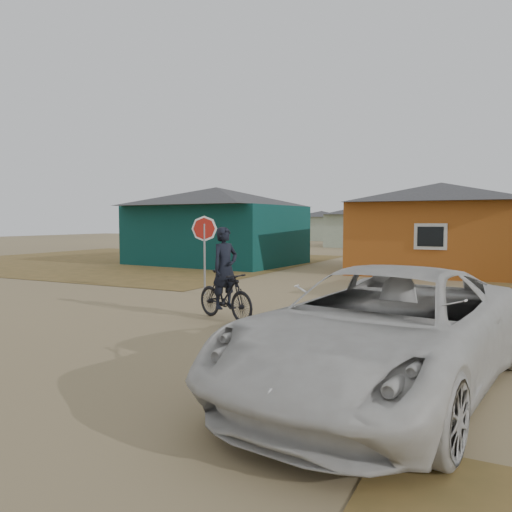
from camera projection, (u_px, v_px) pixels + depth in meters
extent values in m
plane|color=#927C54|center=(232.00, 328.00, 10.40)|extent=(120.00, 120.00, 0.00)
cube|color=brown|center=(129.00, 260.00, 28.25)|extent=(20.00, 18.00, 0.00)
cube|color=#093532|center=(217.00, 235.00, 26.13)|extent=(8.40, 6.54, 3.00)
pyramid|color=#313133|center=(216.00, 197.00, 25.99)|extent=(8.93, 7.08, 1.00)
cube|color=#AD571A|center=(440.00, 238.00, 21.66)|extent=(7.21, 6.24, 3.00)
pyramid|color=#313133|center=(441.00, 193.00, 21.53)|extent=(7.72, 6.76, 0.90)
cube|color=silver|center=(430.00, 237.00, 18.95)|extent=(1.20, 0.06, 1.00)
cube|color=black|center=(430.00, 237.00, 18.92)|extent=(0.95, 0.04, 0.75)
cube|color=#A4B39A|center=(363.00, 231.00, 43.31)|extent=(6.49, 5.60, 2.80)
pyramid|color=#313133|center=(364.00, 210.00, 43.18)|extent=(7.04, 6.15, 0.80)
cube|color=#A4B39A|center=(321.00, 229.00, 57.59)|extent=(5.75, 5.28, 2.70)
pyramid|color=#313133|center=(322.00, 214.00, 57.47)|extent=(6.28, 5.81, 0.70)
cylinder|color=gray|center=(205.00, 259.00, 15.20)|extent=(0.06, 0.06, 2.16)
imported|color=black|center=(225.00, 295.00, 11.29)|extent=(1.93, 1.16, 1.12)
imported|color=black|center=(225.00, 268.00, 11.25)|extent=(0.65, 0.78, 1.84)
imported|color=silver|center=(385.00, 330.00, 6.54)|extent=(3.55, 6.19, 1.62)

